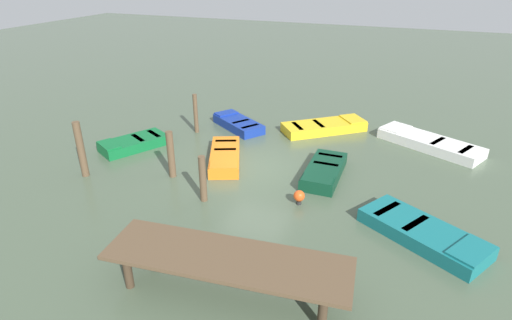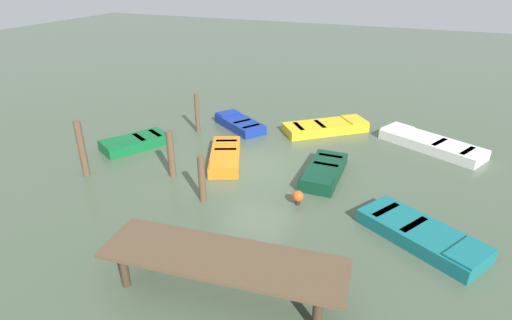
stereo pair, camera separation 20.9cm
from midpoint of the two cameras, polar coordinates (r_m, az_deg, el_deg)
name	(u,v)px [view 1 (the left image)]	position (r m, az deg, el deg)	size (l,w,h in m)	color
ground_plane	(256,168)	(15.44, -0.39, -1.17)	(80.00, 80.00, 0.00)	#475642
dock_segment	(227,261)	(9.70, -4.64, -13.64)	(5.79, 2.14, 0.95)	brown
rowboat_orange	(225,156)	(15.95, -4.66, 0.52)	(2.22, 3.25, 0.46)	orange
rowboat_teal	(424,233)	(12.43, 21.60, -9.32)	(3.66, 2.94, 0.46)	#14666B
rowboat_green	(133,143)	(17.83, -16.84, 2.24)	(2.35, 2.91, 0.46)	#0F602D
rowboat_blue	(238,123)	(19.21, -2.80, 5.04)	(2.90, 2.45, 0.46)	navy
rowboat_white	(429,142)	(18.53, 22.38, 2.26)	(4.30, 3.06, 0.46)	silver
rowboat_yellow	(325,126)	(19.07, 9.10, 4.57)	(3.72, 3.37, 0.46)	gold
rowboat_dark_green	(324,171)	(14.97, 8.96, -1.49)	(1.19, 2.84, 0.46)	#0C3823
mooring_piling_mid_right	(81,150)	(15.78, -23.29, 1.33)	(0.26, 0.26, 2.05)	brown
mooring_piling_far_right	(196,114)	(18.69, -8.61, 6.34)	(0.19, 0.19, 1.76)	brown
mooring_piling_mid_left	(171,154)	(14.85, -12.02, 0.75)	(0.25, 0.25, 1.71)	brown
mooring_piling_near_right	(203,179)	(13.18, -7.78, -2.59)	(0.22, 0.22, 1.56)	brown
marker_buoy	(299,196)	(13.16, 5.49, -4.99)	(0.36, 0.36, 0.48)	#262626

